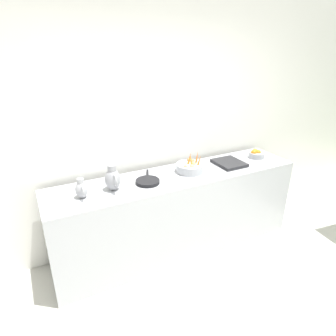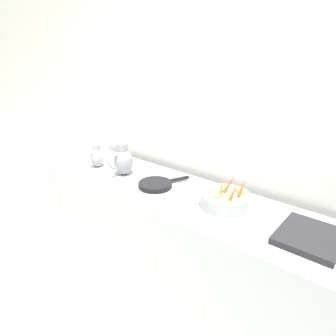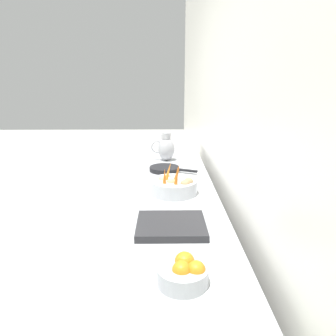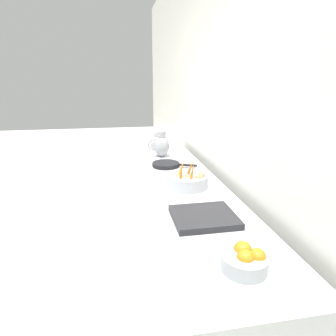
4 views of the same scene
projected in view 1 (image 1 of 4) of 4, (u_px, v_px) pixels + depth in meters
name	position (u px, v px, depth m)	size (l,w,h in m)	color
tile_wall_left	(199.00, 109.00, 3.45)	(0.10, 9.54, 3.00)	white
prep_counter	(177.00, 212.00, 3.30)	(0.61, 2.76, 0.92)	#ADAFB5
vegetable_colander	(190.00, 167.00, 3.19)	(0.30, 0.30, 0.21)	#ADAFB5
orange_bowl	(256.00, 154.00, 3.60)	(0.19, 0.19, 0.10)	#9EA0A5
metal_pitcher_tall	(113.00, 179.00, 2.76)	(0.21, 0.15, 0.25)	#939399
metal_pitcher_short	(81.00, 189.00, 2.63)	(0.16, 0.11, 0.19)	#A3A3A8
counter_sink_basin	(229.00, 163.00, 3.39)	(0.34, 0.30, 0.04)	#232326
skillet_on_counter	(148.00, 181.00, 2.94)	(0.38, 0.24, 0.03)	black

